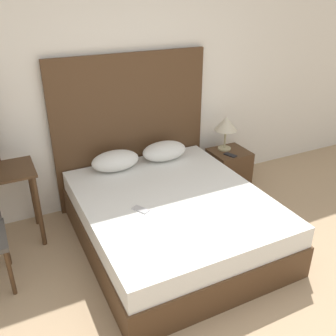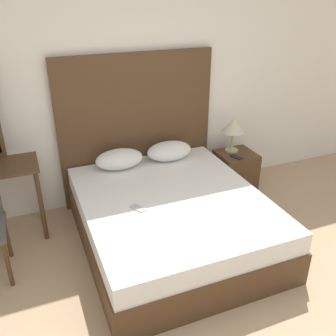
# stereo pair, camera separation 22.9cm
# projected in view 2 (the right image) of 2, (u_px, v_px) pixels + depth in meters

# --- Properties ---
(wall_back) EXTENTS (10.00, 0.06, 2.70)m
(wall_back) POSITION_uv_depth(u_px,v_px,m) (132.00, 81.00, 3.96)
(wall_back) COLOR white
(wall_back) RESTS_ON ground_plane
(bed) EXTENTS (1.65, 1.94, 0.51)m
(bed) POSITION_uv_depth(u_px,v_px,m) (172.00, 220.00, 3.57)
(bed) COLOR #4C331E
(bed) RESTS_ON ground_plane
(headboard) EXTENTS (1.73, 0.05, 1.65)m
(headboard) POSITION_uv_depth(u_px,v_px,m) (138.00, 129.00, 4.14)
(headboard) COLOR #4C331E
(headboard) RESTS_ON ground_plane
(pillow_left) EXTENTS (0.51, 0.31, 0.20)m
(pillow_left) POSITION_uv_depth(u_px,v_px,m) (119.00, 159.00, 3.95)
(pillow_left) COLOR white
(pillow_left) RESTS_ON bed
(pillow_right) EXTENTS (0.51, 0.31, 0.20)m
(pillow_right) POSITION_uv_depth(u_px,v_px,m) (169.00, 151.00, 4.14)
(pillow_right) COLOR white
(pillow_right) RESTS_ON bed
(phone_on_bed) EXTENTS (0.13, 0.17, 0.01)m
(phone_on_bed) POSITION_uv_depth(u_px,v_px,m) (138.00, 208.00, 3.27)
(phone_on_bed) COLOR #B7B7BC
(phone_on_bed) RESTS_ON bed
(nightstand) EXTENTS (0.43, 0.41, 0.48)m
(nightstand) POSITION_uv_depth(u_px,v_px,m) (235.00, 171.00, 4.51)
(nightstand) COLOR #4C331E
(nightstand) RESTS_ON ground_plane
(table_lamp) EXTENTS (0.27, 0.27, 0.41)m
(table_lamp) POSITION_uv_depth(u_px,v_px,m) (233.00, 126.00, 4.32)
(table_lamp) COLOR tan
(table_lamp) RESTS_ON nightstand
(phone_on_nightstand) EXTENTS (0.12, 0.16, 0.01)m
(phone_on_nightstand) POSITION_uv_depth(u_px,v_px,m) (237.00, 157.00, 4.29)
(phone_on_nightstand) COLOR black
(phone_on_nightstand) RESTS_ON nightstand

